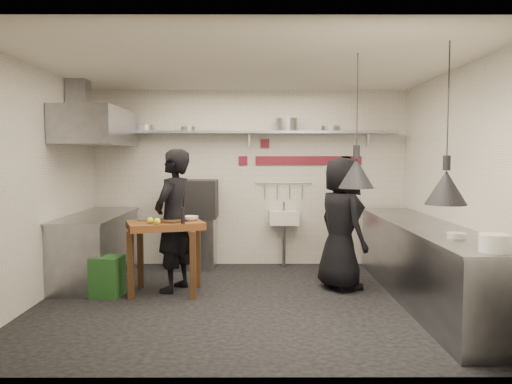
{
  "coord_description": "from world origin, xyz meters",
  "views": [
    {
      "loc": [
        0.09,
        -5.92,
        1.73
      ],
      "look_at": [
        0.1,
        0.3,
        1.3
      ],
      "focal_mm": 35.0,
      "sensor_mm": 36.0,
      "label": 1
    }
  ],
  "objects_px": {
    "prep_table": "(166,257)",
    "green_bin": "(107,276)",
    "chef_left": "(174,220)",
    "chef_right": "(341,223)",
    "oven_stand": "(196,243)",
    "combi_oven": "(197,199)"
  },
  "relations": [
    {
      "from": "oven_stand",
      "to": "green_bin",
      "type": "xyz_separation_m",
      "value": [
        -0.93,
        -1.56,
        -0.15
      ]
    },
    {
      "from": "prep_table",
      "to": "green_bin",
      "type": "bearing_deg",
      "value": 171.98
    },
    {
      "from": "oven_stand",
      "to": "chef_right",
      "type": "height_order",
      "value": "chef_right"
    },
    {
      "from": "green_bin",
      "to": "chef_right",
      "type": "distance_m",
      "value": 3.06
    },
    {
      "from": "chef_left",
      "to": "chef_right",
      "type": "distance_m",
      "value": 2.18
    },
    {
      "from": "prep_table",
      "to": "chef_right",
      "type": "distance_m",
      "value": 2.31
    },
    {
      "from": "oven_stand",
      "to": "combi_oven",
      "type": "relative_size",
      "value": 1.27
    },
    {
      "from": "combi_oven",
      "to": "chef_right",
      "type": "distance_m",
      "value": 2.37
    },
    {
      "from": "oven_stand",
      "to": "combi_oven",
      "type": "xyz_separation_m",
      "value": [
        0.01,
        -0.01,
        0.69
      ]
    },
    {
      "from": "combi_oven",
      "to": "chef_right",
      "type": "height_order",
      "value": "chef_right"
    },
    {
      "from": "chef_left",
      "to": "chef_right",
      "type": "xyz_separation_m",
      "value": [
        2.18,
        0.09,
        -0.05
      ]
    },
    {
      "from": "green_bin",
      "to": "chef_right",
      "type": "xyz_separation_m",
      "value": [
        2.97,
        0.35,
        0.62
      ]
    },
    {
      "from": "chef_left",
      "to": "combi_oven",
      "type": "bearing_deg",
      "value": -165.57
    },
    {
      "from": "prep_table",
      "to": "chef_left",
      "type": "xyz_separation_m",
      "value": [
        0.09,
        0.12,
        0.46
      ]
    },
    {
      "from": "oven_stand",
      "to": "green_bin",
      "type": "distance_m",
      "value": 1.82
    },
    {
      "from": "combi_oven",
      "to": "chef_left",
      "type": "xyz_separation_m",
      "value": [
        -0.15,
        -1.3,
        -0.17
      ]
    },
    {
      "from": "prep_table",
      "to": "chef_left",
      "type": "distance_m",
      "value": 0.48
    },
    {
      "from": "chef_right",
      "to": "prep_table",
      "type": "bearing_deg",
      "value": 71.48
    },
    {
      "from": "green_bin",
      "to": "oven_stand",
      "type": "bearing_deg",
      "value": 59.37
    },
    {
      "from": "prep_table",
      "to": "oven_stand",
      "type": "bearing_deg",
      "value": 62.32
    },
    {
      "from": "chef_right",
      "to": "chef_left",
      "type": "bearing_deg",
      "value": 68.51
    },
    {
      "from": "chef_right",
      "to": "green_bin",
      "type": "bearing_deg",
      "value": 72.78
    }
  ]
}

